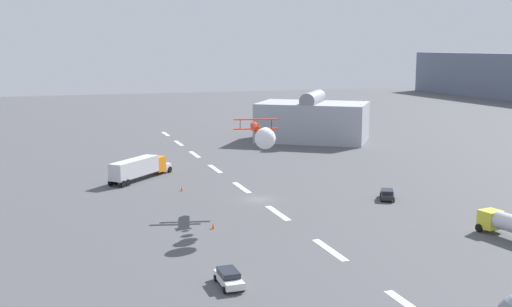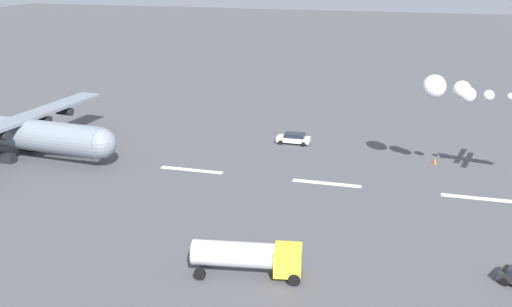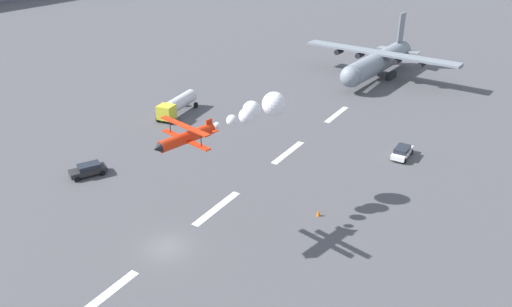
% 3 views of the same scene
% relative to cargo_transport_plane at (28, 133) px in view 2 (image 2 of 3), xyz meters
% --- Properties ---
extents(runway_stripe_5, '(8.00, 0.90, 0.01)m').
position_rel_cargo_transport_plane_xyz_m(runway_stripe_5, '(-55.25, -1.29, -3.37)').
color(runway_stripe_5, white).
rests_on(runway_stripe_5, ground).
extents(runway_stripe_6, '(8.00, 0.90, 0.01)m').
position_rel_cargo_transport_plane_xyz_m(runway_stripe_6, '(-38.56, -1.29, -3.37)').
color(runway_stripe_6, white).
rests_on(runway_stripe_6, ground).
extents(runway_stripe_7, '(8.00, 0.90, 0.01)m').
position_rel_cargo_transport_plane_xyz_m(runway_stripe_7, '(-21.88, -1.29, -3.37)').
color(runway_stripe_7, white).
rests_on(runway_stripe_7, ground).
extents(runway_stripe_8, '(8.00, 0.90, 0.01)m').
position_rel_cargo_transport_plane_xyz_m(runway_stripe_8, '(-5.19, -1.29, -3.37)').
color(runway_stripe_8, white).
rests_on(runway_stripe_8, ground).
extents(cargo_transport_plane, '(26.33, 31.25, 11.21)m').
position_rel_cargo_transport_plane_xyz_m(cargo_transport_plane, '(0.00, 0.00, 0.00)').
color(cargo_transport_plane, gray).
rests_on(cargo_transport_plane, ground).
extents(stunt_biplane_red, '(16.38, 7.15, 2.61)m').
position_rel_cargo_transport_plane_xyz_m(stunt_biplane_red, '(-53.23, -4.17, 7.78)').
color(stunt_biplane_red, red).
extents(fuel_tanker_truck, '(9.23, 3.98, 2.90)m').
position_rel_cargo_transport_plane_xyz_m(fuel_tanker_truck, '(-35.51, 20.74, -1.63)').
color(fuel_tanker_truck, yellow).
rests_on(fuel_tanker_truck, ground).
extents(followme_car_yellow, '(4.60, 2.04, 1.52)m').
position_rel_cargo_transport_plane_xyz_m(followme_car_yellow, '(-31.80, -14.96, -2.56)').
color(followme_car_yellow, white).
rests_on(followme_car_yellow, ground).
extents(traffic_cone_far, '(0.44, 0.44, 0.75)m').
position_rel_cargo_transport_plane_xyz_m(traffic_cone_far, '(-50.72, -11.56, -3.00)').
color(traffic_cone_far, orange).
rests_on(traffic_cone_far, ground).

